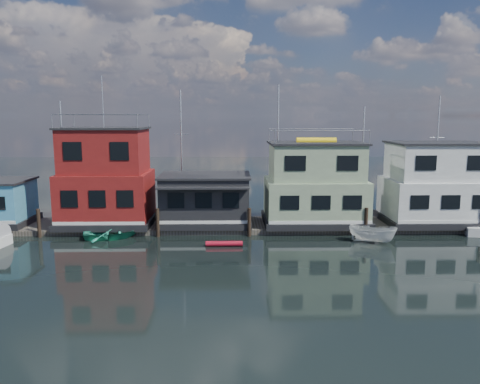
{
  "coord_description": "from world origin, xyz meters",
  "views": [
    {
      "loc": [
        1.6,
        -25.71,
        9.15
      ],
      "look_at": [
        2.35,
        12.0,
        3.0
      ],
      "focal_mm": 35.0,
      "sensor_mm": 36.0,
      "label": 1
    }
  ],
  "objects_px": {
    "houseboat_white": "(436,185)",
    "motorboat": "(372,234)",
    "red_kayak": "(224,244)",
    "houseboat_red": "(106,179)",
    "houseboat_green": "(315,185)",
    "dinghy_teal": "(111,233)",
    "houseboat_dark": "(205,199)"
  },
  "relations": [
    {
      "from": "houseboat_dark",
      "to": "red_kayak",
      "type": "bearing_deg",
      "value": -73.8
    },
    {
      "from": "houseboat_green",
      "to": "red_kayak",
      "type": "height_order",
      "value": "houseboat_green"
    },
    {
      "from": "houseboat_green",
      "to": "dinghy_teal",
      "type": "xyz_separation_m",
      "value": [
        -15.98,
        -3.22,
        -3.13
      ]
    },
    {
      "from": "houseboat_white",
      "to": "dinghy_teal",
      "type": "relative_size",
      "value": 2.09
    },
    {
      "from": "houseboat_white",
      "to": "houseboat_dark",
      "type": "bearing_deg",
      "value": -179.94
    },
    {
      "from": "houseboat_dark",
      "to": "houseboat_white",
      "type": "height_order",
      "value": "houseboat_white"
    },
    {
      "from": "red_kayak",
      "to": "dinghy_teal",
      "type": "height_order",
      "value": "dinghy_teal"
    },
    {
      "from": "dinghy_teal",
      "to": "houseboat_green",
      "type": "bearing_deg",
      "value": -93.27
    },
    {
      "from": "red_kayak",
      "to": "motorboat",
      "type": "relative_size",
      "value": 0.76
    },
    {
      "from": "houseboat_red",
      "to": "houseboat_dark",
      "type": "height_order",
      "value": "houseboat_red"
    },
    {
      "from": "houseboat_red",
      "to": "dinghy_teal",
      "type": "relative_size",
      "value": 2.95
    },
    {
      "from": "houseboat_green",
      "to": "houseboat_white",
      "type": "bearing_deg",
      "value": -0.0
    },
    {
      "from": "houseboat_white",
      "to": "motorboat",
      "type": "bearing_deg",
      "value": -143.75
    },
    {
      "from": "houseboat_green",
      "to": "motorboat",
      "type": "xyz_separation_m",
      "value": [
        3.41,
        -4.84,
        -2.88
      ]
    },
    {
      "from": "houseboat_red",
      "to": "motorboat",
      "type": "distance_m",
      "value": 21.25
    },
    {
      "from": "houseboat_red",
      "to": "motorboat",
      "type": "height_order",
      "value": "houseboat_red"
    },
    {
      "from": "houseboat_green",
      "to": "houseboat_white",
      "type": "distance_m",
      "value": 10.0
    },
    {
      "from": "red_kayak",
      "to": "houseboat_dark",
      "type": "bearing_deg",
      "value": 105.85
    },
    {
      "from": "motorboat",
      "to": "houseboat_dark",
      "type": "bearing_deg",
      "value": 97.2
    },
    {
      "from": "houseboat_green",
      "to": "houseboat_white",
      "type": "relative_size",
      "value": 1.0
    },
    {
      "from": "houseboat_red",
      "to": "houseboat_green",
      "type": "xyz_separation_m",
      "value": [
        17.0,
        0.0,
        -0.55
      ]
    },
    {
      "from": "houseboat_dark",
      "to": "motorboat",
      "type": "relative_size",
      "value": 2.14
    },
    {
      "from": "houseboat_dark",
      "to": "red_kayak",
      "type": "relative_size",
      "value": 2.83
    },
    {
      "from": "houseboat_red",
      "to": "houseboat_green",
      "type": "relative_size",
      "value": 1.41
    },
    {
      "from": "red_kayak",
      "to": "motorboat",
      "type": "bearing_deg",
      "value": 3.53
    },
    {
      "from": "houseboat_white",
      "to": "red_kayak",
      "type": "distance_m",
      "value": 18.56
    },
    {
      "from": "houseboat_white",
      "to": "red_kayak",
      "type": "height_order",
      "value": "houseboat_white"
    },
    {
      "from": "red_kayak",
      "to": "dinghy_teal",
      "type": "relative_size",
      "value": 0.65
    },
    {
      "from": "houseboat_red",
      "to": "dinghy_teal",
      "type": "distance_m",
      "value": 5.0
    },
    {
      "from": "houseboat_white",
      "to": "motorboat",
      "type": "height_order",
      "value": "houseboat_white"
    },
    {
      "from": "houseboat_green",
      "to": "houseboat_white",
      "type": "height_order",
      "value": "houseboat_green"
    },
    {
      "from": "houseboat_green",
      "to": "dinghy_teal",
      "type": "height_order",
      "value": "houseboat_green"
    }
  ]
}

